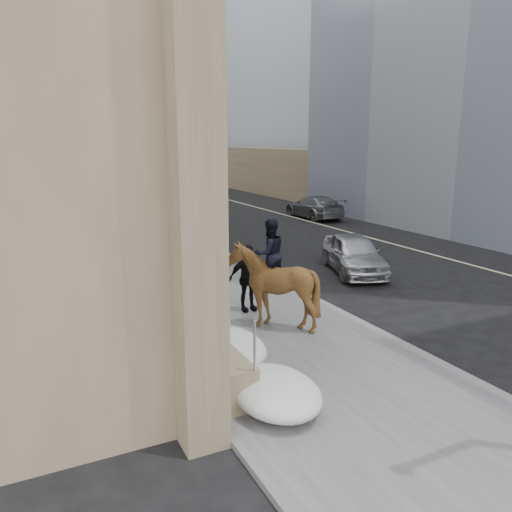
{
  "coord_description": "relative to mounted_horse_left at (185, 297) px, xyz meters",
  "views": [
    {
      "loc": [
        -5.2,
        -9.0,
        4.72
      ],
      "look_at": [
        0.49,
        2.62,
        1.7
      ],
      "focal_mm": 35.0,
      "sensor_mm": 36.0,
      "label": 1
    }
  ],
  "objects": [
    {
      "name": "ground",
      "position": [
        1.86,
        -1.51,
        -1.2
      ],
      "size": [
        140.0,
        140.0,
        0.0
      ],
      "primitive_type": "plane",
      "color": "black",
      "rests_on": "ground"
    },
    {
      "name": "far_podium",
      "position": [
        17.36,
        8.49,
        0.8
      ],
      "size": [
        2.0,
        80.0,
        4.0
      ],
      "primitive_type": "cube",
      "color": "#726549",
      "rests_on": "ground"
    },
    {
      "name": "lane_line",
      "position": [
        12.36,
        8.49,
        -1.2
      ],
      "size": [
        0.15,
        70.0,
        0.01
      ],
      "primitive_type": "cube",
      "color": "#BFB78C",
      "rests_on": "ground"
    },
    {
      "name": "mounted_horse_right",
      "position": [
        2.25,
        0.01,
        0.07
      ],
      "size": [
        1.78,
        1.99,
        2.72
      ],
      "rotation": [
        0.0,
        0.0,
        3.17
      ],
      "color": "#4D3216",
      "rests_on": "sidewalk"
    },
    {
      "name": "mounted_horse_left",
      "position": [
        0.0,
        0.0,
        0.0
      ],
      "size": [
        1.94,
        2.66,
        2.69
      ],
      "rotation": [
        0.0,
        0.0,
        2.75
      ],
      "color": "#482B15",
      "rests_on": "sidewalk"
    },
    {
      "name": "traffic_signal",
      "position": [
        3.94,
        20.49,
        2.8
      ],
      "size": [
        4.1,
        0.22,
        6.0
      ],
      "color": "#2D2D30",
      "rests_on": "ground"
    },
    {
      "name": "streetlight_mid",
      "position": [
        4.6,
        12.49,
        3.38
      ],
      "size": [
        1.71,
        0.24,
        8.0
      ],
      "color": "#2D2D30",
      "rests_on": "ground"
    },
    {
      "name": "curb",
      "position": [
        4.48,
        8.49,
        -1.14
      ],
      "size": [
        0.24,
        80.0,
        0.12
      ],
      "primitive_type": "cube",
      "color": "slate",
      "rests_on": "ground"
    },
    {
      "name": "sidewalk",
      "position": [
        1.86,
        8.49,
        -1.14
      ],
      "size": [
        5.0,
        80.0,
        0.12
      ],
      "primitive_type": "cube",
      "color": "#4E4E50",
      "rests_on": "ground"
    },
    {
      "name": "car_grey",
      "position": [
        13.37,
        15.44,
        -0.52
      ],
      "size": [
        2.02,
        4.76,
        1.37
      ],
      "primitive_type": "imported",
      "rotation": [
        0.0,
        0.0,
        3.12
      ],
      "color": "slate",
      "rests_on": "ground"
    },
    {
      "name": "streetlight_far",
      "position": [
        4.6,
        32.49,
        3.38
      ],
      "size": [
        1.71,
        0.24,
        8.0
      ],
      "color": "#2D2D30",
      "rests_on": "ground"
    },
    {
      "name": "bg_building_mid",
      "position": [
        5.86,
        58.49,
        12.8
      ],
      "size": [
        30.0,
        12.0,
        28.0
      ],
      "primitive_type": "cube",
      "color": "slate",
      "rests_on": "ground"
    },
    {
      "name": "pedestrian",
      "position": [
        2.21,
        1.36,
        -0.16
      ],
      "size": [
        1.09,
        0.46,
        1.85
      ],
      "primitive_type": "imported",
      "rotation": [
        0.0,
        0.0,
        0.01
      ],
      "color": "black",
      "rests_on": "sidewalk"
    },
    {
      "name": "snow_bank",
      "position": [
        0.44,
        6.6,
        -0.73
      ],
      "size": [
        1.7,
        18.1,
        0.76
      ],
      "color": "silver",
      "rests_on": "sidewalk"
    },
    {
      "name": "car_silver",
      "position": [
        7.59,
        3.74,
        -0.5
      ],
      "size": [
        2.99,
        4.44,
        1.4
      ],
      "primitive_type": "imported",
      "rotation": [
        0.0,
        0.0,
        -0.36
      ],
      "color": "silver",
      "rests_on": "ground"
    }
  ]
}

